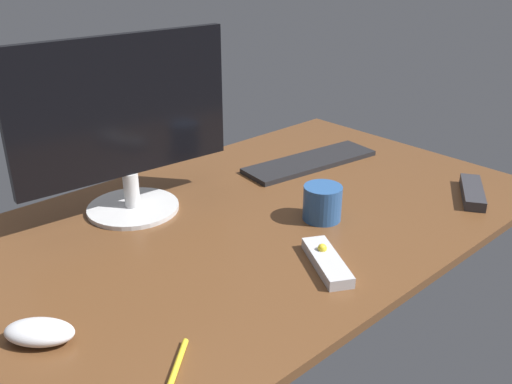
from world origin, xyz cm
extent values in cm
cube|color=brown|center=(0.00, 0.00, 1.00)|extent=(140.00, 84.00, 2.00)
cylinder|color=silver|center=(-18.21, 22.31, 2.54)|extent=(21.74, 21.74, 1.08)
cylinder|color=silver|center=(-18.21, 22.31, 7.30)|extent=(3.68, 3.68, 8.43)
cube|color=black|center=(-18.21, 22.31, 27.34)|extent=(51.94, 6.47, 31.65)
cube|color=black|center=(35.23, 13.60, 2.69)|extent=(42.18, 17.25, 1.38)
ellipsoid|color=silver|center=(-54.91, -9.40, 3.84)|extent=(12.45, 12.80, 3.67)
cube|color=#B7B7BC|center=(-3.64, -26.05, 3.13)|extent=(12.76, 17.33, 2.25)
sphere|color=yellow|center=(-2.21, -23.51, 4.59)|extent=(1.89, 1.89, 1.89)
cube|color=#2D2D33|center=(48.48, -29.23, 3.26)|extent=(17.98, 13.93, 2.53)
cylinder|color=#28518C|center=(11.43, -11.53, 6.10)|extent=(8.89, 8.89, 8.20)
cylinder|color=yellow|center=(-43.46, -30.46, 2.49)|extent=(11.64, 10.17, 0.98)
camera|label=1|loc=(-78.82, -86.66, 61.89)|focal=39.47mm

